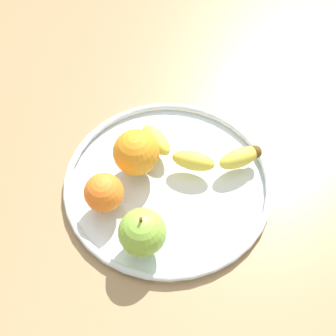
% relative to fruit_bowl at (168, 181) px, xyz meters
% --- Properties ---
extents(ground_plane, '(1.67, 1.67, 0.04)m').
position_rel_fruit_bowl_xyz_m(ground_plane, '(0.00, 0.00, -0.03)').
color(ground_plane, '#9B7B54').
extents(fruit_bowl, '(0.36, 0.36, 0.02)m').
position_rel_fruit_bowl_xyz_m(fruit_bowl, '(0.00, 0.00, 0.00)').
color(fruit_bowl, silver).
rests_on(fruit_bowl, ground_plane).
extents(banana, '(0.22, 0.12, 0.03)m').
position_rel_fruit_bowl_xyz_m(banana, '(0.02, 0.06, 0.03)').
color(banana, yellow).
rests_on(banana, fruit_bowl).
extents(apple, '(0.07, 0.07, 0.08)m').
position_rel_fruit_bowl_xyz_m(apple, '(0.03, -0.12, 0.05)').
color(apple, '#8ABE42').
rests_on(apple, fruit_bowl).
extents(orange_front_left, '(0.06, 0.06, 0.06)m').
position_rel_fruit_bowl_xyz_m(orange_front_left, '(-0.06, -0.10, 0.04)').
color(orange_front_left, orange).
rests_on(orange_front_left, fruit_bowl).
extents(orange_center, '(0.08, 0.08, 0.08)m').
position_rel_fruit_bowl_xyz_m(orange_center, '(-0.06, -0.01, 0.05)').
color(orange_center, orange).
rests_on(orange_center, fruit_bowl).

